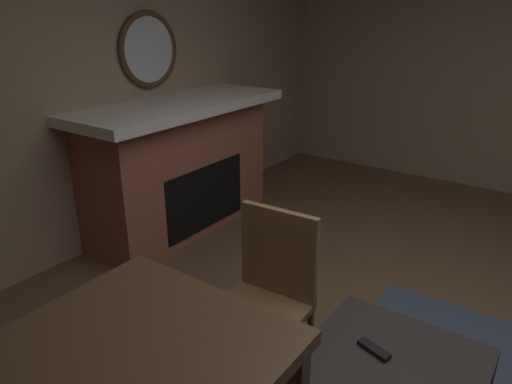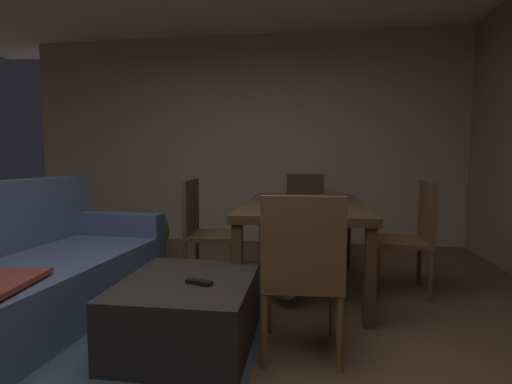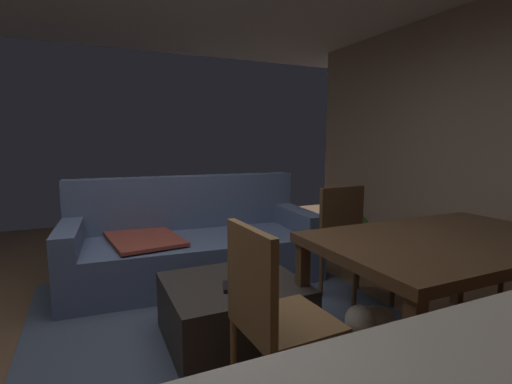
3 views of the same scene
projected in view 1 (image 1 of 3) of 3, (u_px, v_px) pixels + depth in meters
floor at (425, 380)px, 2.54m from camera, size 8.14×8.14×0.00m
wall_back_fireplace_side at (75, 82)px, 3.54m from camera, size 7.18×0.12×2.71m
fireplace at (180, 166)px, 4.14m from camera, size 1.97×0.76×1.15m
round_wall_mirror at (149, 50)px, 3.94m from camera, size 0.63×0.05×0.63m
tv_remote at (374, 349)px, 2.15m from camera, size 0.10×0.17×0.02m
dining_chair_west at (268, 289)px, 2.42m from camera, size 0.46×0.46×0.93m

